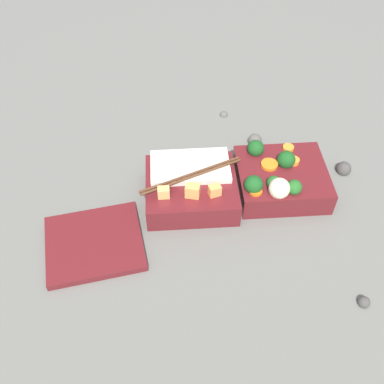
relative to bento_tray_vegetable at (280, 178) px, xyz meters
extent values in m
plane|color=slate|center=(0.09, 0.00, -0.03)|extent=(3.00, 3.00, 0.00)
cube|color=maroon|center=(0.00, 0.00, -0.01)|extent=(0.17, 0.15, 0.05)
sphere|color=#236023|center=(-0.01, 0.05, 0.03)|extent=(0.03, 0.03, 0.03)
sphere|color=#236023|center=(0.02, 0.04, 0.03)|extent=(0.03, 0.03, 0.03)
sphere|color=#19511E|center=(-0.01, -0.02, 0.03)|extent=(0.04, 0.04, 0.04)
sphere|color=#19511E|center=(0.06, 0.04, 0.03)|extent=(0.04, 0.04, 0.04)
sphere|color=#19511E|center=(0.04, -0.06, 0.03)|extent=(0.03, 0.03, 0.03)
cylinder|color=orange|center=(-0.03, -0.06, 0.02)|extent=(0.03, 0.03, 0.01)
cylinder|color=orange|center=(0.02, -0.02, 0.02)|extent=(0.04, 0.04, 0.01)
cylinder|color=orange|center=(-0.03, -0.02, 0.02)|extent=(0.03, 0.03, 0.01)
cylinder|color=orange|center=(0.06, 0.05, 0.02)|extent=(0.03, 0.03, 0.01)
sphere|color=beige|center=(0.02, 0.05, 0.03)|extent=(0.04, 0.04, 0.04)
cube|color=maroon|center=(0.18, 0.01, -0.01)|extent=(0.17, 0.15, 0.05)
cube|color=white|center=(0.18, -0.02, 0.03)|extent=(0.15, 0.09, 0.01)
cube|color=#F4A356|center=(0.14, 0.05, 0.03)|extent=(0.03, 0.02, 0.02)
cube|color=#F4A356|center=(0.18, 0.05, 0.03)|extent=(0.03, 0.02, 0.03)
cube|color=#EAB266|center=(0.23, 0.05, 0.03)|extent=(0.02, 0.02, 0.02)
sphere|color=#381942|center=(0.22, 0.05, 0.03)|extent=(0.02, 0.02, 0.02)
cylinder|color=#56331E|center=(0.18, 0.01, 0.03)|extent=(0.19, 0.08, 0.01)
cylinder|color=#56331E|center=(0.18, 0.02, 0.03)|extent=(0.19, 0.08, 0.01)
cube|color=maroon|center=(0.36, 0.12, -0.02)|extent=(0.19, 0.18, 0.01)
sphere|color=#595651|center=(0.02, -0.14, -0.02)|extent=(0.03, 0.03, 0.03)
sphere|color=#595651|center=(0.08, -0.24, -0.03)|extent=(0.02, 0.02, 0.02)
sphere|color=#474442|center=(-0.09, 0.26, -0.03)|extent=(0.02, 0.02, 0.02)
sphere|color=#474442|center=(-0.15, -0.04, -0.02)|extent=(0.03, 0.03, 0.03)
camera|label=1|loc=(0.21, 0.60, 0.64)|focal=42.00mm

